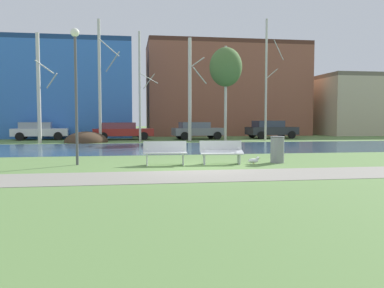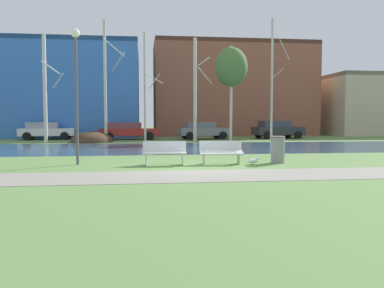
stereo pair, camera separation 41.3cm
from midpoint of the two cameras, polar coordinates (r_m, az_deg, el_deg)
The scene contains 22 objects.
ground_plane at distance 23.66m, azimuth -2.16°, elevation -0.43°, with size 120.00×120.00×0.00m, color #5B7F42.
paved_path_strip at distance 11.86m, azimuth 2.91°, elevation -4.59°, with size 60.00×2.46×0.01m, color gray.
river_band at distance 23.02m, azimuth -2.02°, elevation -0.53°, with size 80.00×8.98×0.01m, color #33516B.
soil_mound at distance 29.26m, azimuth -13.83°, elevation 0.27°, with size 3.06×3.06×1.54m, color #423021.
bench_left at distance 14.54m, azimuth -3.18°, elevation -1.19°, with size 1.63×0.66×0.87m.
bench_right at distance 14.84m, azimuth 5.00°, elevation -1.10°, with size 1.63×0.66×0.87m.
trash_bin at distance 15.58m, azimuth 12.99°, elevation -0.73°, with size 0.55×0.55×1.03m.
seagull at distance 15.03m, azimuth 9.66°, elevation -2.38°, with size 0.48×0.18×0.27m.
streetlamp at distance 15.27m, azimuth -15.61°, elevation 9.75°, with size 0.32×0.32×4.97m.
birch_far_left at distance 29.12m, azimuth -19.99°, elevation 7.58°, with size 1.42×2.33×7.46m.
birch_left at distance 29.47m, azimuth -11.92°, elevation 9.04°, with size 1.56×2.84×8.75m.
birch_center_left at distance 28.98m, azimuth -6.32°, elevation 8.18°, with size 1.40×2.36×7.89m.
birch_center at distance 30.07m, azimuth 0.90°, elevation 7.97°, with size 1.42×2.37×7.71m.
birch_center_right at distance 30.75m, azimuth 6.05°, elevation 10.92°, with size 2.48×2.48×7.19m.
birch_right at distance 31.27m, azimuth 11.86°, elevation 9.14°, with size 1.41×2.19×9.27m.
parked_van_nearest_white at distance 33.61m, azimuth -19.95°, elevation 1.87°, with size 4.37×2.43×1.40m.
parked_sedan_second_red at distance 32.00m, azimuth -8.93°, elevation 1.94°, with size 4.87×2.35×1.37m.
parked_hatch_third_grey at distance 32.27m, azimuth 1.93°, elevation 2.02°, with size 4.27×2.34×1.39m.
parked_wagon_fourth_dark at distance 34.31m, azimuth 12.48°, elevation 2.11°, with size 4.37×2.40×1.50m.
building_blue_store at distance 39.35m, azimuth -16.91°, elevation 7.34°, with size 12.90×9.27×8.59m.
building_brick_low at distance 41.58m, azimuth 6.02°, elevation 7.73°, with size 15.97×7.57×9.23m.
building_beige_block at distance 47.05m, azimuth 25.48°, elevation 5.02°, with size 12.82×9.86×6.12m.
Camera 2 is at (-1.85, -13.53, 1.73)m, focal length 37.03 mm.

